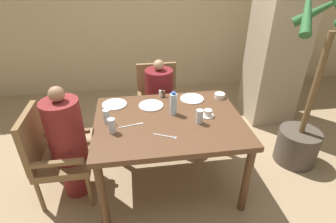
# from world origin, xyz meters

# --- Properties ---
(ground_plane) EXTENTS (16.00, 16.00, 0.00)m
(ground_plane) POSITION_xyz_m (0.00, 0.00, 0.00)
(ground_plane) COLOR #9E8460
(wall_back) EXTENTS (8.00, 0.06, 2.80)m
(wall_back) POSITION_xyz_m (0.00, 2.35, 1.40)
(wall_back) COLOR #C6B289
(wall_back) RESTS_ON ground_plane
(pillar_stone) EXTENTS (0.59, 0.59, 2.70)m
(pillar_stone) POSITION_xyz_m (1.60, 1.13, 1.35)
(pillar_stone) COLOR tan
(pillar_stone) RESTS_ON ground_plane
(dining_table) EXTENTS (1.34, 1.04, 0.75)m
(dining_table) POSITION_xyz_m (0.00, 0.00, 0.66)
(dining_table) COLOR brown
(dining_table) RESTS_ON ground_plane
(chair_left_side) EXTENTS (0.50, 0.50, 0.91)m
(chair_left_side) POSITION_xyz_m (-1.06, 0.00, 0.48)
(chair_left_side) COLOR brown
(chair_left_side) RESTS_ON ground_plane
(diner_in_left_chair) EXTENTS (0.32, 0.32, 1.14)m
(diner_in_left_chair) POSITION_xyz_m (-0.92, 0.00, 0.58)
(diner_in_left_chair) COLOR maroon
(diner_in_left_chair) RESTS_ON ground_plane
(chair_far_side) EXTENTS (0.50, 0.50, 0.91)m
(chair_far_side) POSITION_xyz_m (0.00, 0.91, 0.48)
(chair_far_side) COLOR brown
(chair_far_side) RESTS_ON ground_plane
(diner_in_far_chair) EXTENTS (0.32, 0.32, 1.05)m
(diner_in_far_chair) POSITION_xyz_m (-0.00, 0.77, 0.54)
(diner_in_far_chair) COLOR maroon
(diner_in_far_chair) RESTS_ON ground_plane
(potted_palm) EXTENTS (0.81, 0.83, 2.01)m
(potted_palm) POSITION_xyz_m (1.48, 0.10, 0.65)
(potted_palm) COLOR #4C4238
(potted_palm) RESTS_ON ground_plane
(plate_main_left) EXTENTS (0.24, 0.24, 0.01)m
(plate_main_left) POSITION_xyz_m (-0.50, 0.35, 0.76)
(plate_main_left) COLOR white
(plate_main_left) RESTS_ON dining_table
(plate_main_right) EXTENTS (0.24, 0.24, 0.01)m
(plate_main_right) POSITION_xyz_m (-0.14, 0.27, 0.76)
(plate_main_right) COLOR white
(plate_main_right) RESTS_ON dining_table
(plate_dessert_center) EXTENTS (0.24, 0.24, 0.01)m
(plate_dessert_center) POSITION_xyz_m (0.30, 0.35, 0.76)
(plate_dessert_center) COLOR white
(plate_dessert_center) RESTS_ON dining_table
(teacup_with_saucer) EXTENTS (0.12, 0.12, 0.07)m
(teacup_with_saucer) POSITION_xyz_m (0.37, -0.00, 0.78)
(teacup_with_saucer) COLOR white
(teacup_with_saucer) RESTS_ON dining_table
(bowl_small) EXTENTS (0.11, 0.11, 0.05)m
(bowl_small) POSITION_xyz_m (0.59, 0.35, 0.77)
(bowl_small) COLOR white
(bowl_small) RESTS_ON dining_table
(water_bottle) EXTENTS (0.07, 0.07, 0.23)m
(water_bottle) POSITION_xyz_m (0.06, 0.09, 0.86)
(water_bottle) COLOR silver
(water_bottle) RESTS_ON dining_table
(glass_tall_near) EXTENTS (0.06, 0.06, 0.13)m
(glass_tall_near) POSITION_xyz_m (0.26, -0.10, 0.82)
(glass_tall_near) COLOR silver
(glass_tall_near) RESTS_ON dining_table
(glass_tall_mid) EXTENTS (0.06, 0.06, 0.13)m
(glass_tall_mid) POSITION_xyz_m (-0.55, 0.02, 0.82)
(glass_tall_mid) COLOR silver
(glass_tall_mid) RESTS_ON dining_table
(glass_tall_far) EXTENTS (0.06, 0.06, 0.13)m
(glass_tall_far) POSITION_xyz_m (-0.50, -0.14, 0.82)
(glass_tall_far) COLOR silver
(glass_tall_far) RESTS_ON dining_table
(salt_shaker) EXTENTS (0.03, 0.03, 0.08)m
(salt_shaker) POSITION_xyz_m (-0.02, 0.46, 0.79)
(salt_shaker) COLOR white
(salt_shaker) RESTS_ON dining_table
(pepper_shaker) EXTENTS (0.03, 0.03, 0.07)m
(pepper_shaker) POSITION_xyz_m (0.02, 0.46, 0.79)
(pepper_shaker) COLOR #4C3D2D
(pepper_shaker) RESTS_ON dining_table
(fork_beside_plate) EXTENTS (0.19, 0.10, 0.00)m
(fork_beside_plate) POSITION_xyz_m (-0.05, -0.27, 0.75)
(fork_beside_plate) COLOR silver
(fork_beside_plate) RESTS_ON dining_table
(knife_beside_plate) EXTENTS (0.21, 0.06, 0.00)m
(knife_beside_plate) POSITION_xyz_m (-0.33, -0.06, 0.75)
(knife_beside_plate) COLOR silver
(knife_beside_plate) RESTS_ON dining_table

